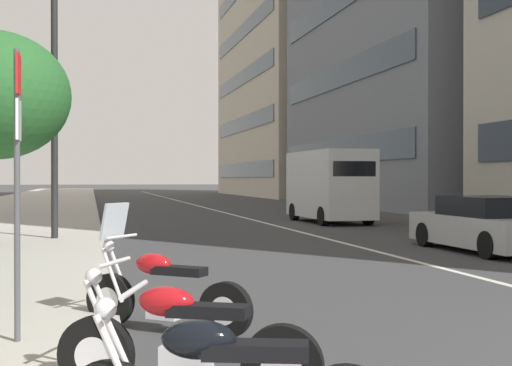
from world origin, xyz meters
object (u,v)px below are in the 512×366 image
object	(u,v)px
parking_sign_by_curb	(18,159)
street_lamp_with_banners	(65,67)
delivery_van_ahead	(329,185)
car_following_behind	(486,225)
motorcycle_mid_row	(184,348)
motorcycle_far_end_row	(163,294)

from	to	relation	value
parking_sign_by_curb	street_lamp_with_banners	xyz separation A→B (m)	(12.16, -0.02, 2.83)
delivery_van_ahead	car_following_behind	bearing A→B (deg)	178.59
motorcycle_mid_row	motorcycle_far_end_row	xyz separation A→B (m)	(2.50, -0.08, 0.02)
delivery_van_ahead	parking_sign_by_curb	bearing A→B (deg)	150.83
motorcycle_mid_row	car_following_behind	size ratio (longest dim) A/B	0.45
delivery_van_ahead	parking_sign_by_curb	distance (m)	21.34
motorcycle_far_end_row	parking_sign_by_curb	size ratio (longest dim) A/B	0.62
street_lamp_with_banners	delivery_van_ahead	bearing A→B (deg)	-55.98
car_following_behind	motorcycle_far_end_row	bearing A→B (deg)	128.85
car_following_behind	parking_sign_by_curb	distance (m)	12.60
street_lamp_with_banners	car_following_behind	bearing A→B (deg)	-114.53
motorcycle_mid_row	street_lamp_with_banners	distance (m)	14.61
motorcycle_far_end_row	delivery_van_ahead	bearing A→B (deg)	-76.72
parking_sign_by_curb	motorcycle_far_end_row	bearing A→B (deg)	-62.47
street_lamp_with_banners	parking_sign_by_curb	bearing A→B (deg)	179.92
delivery_van_ahead	street_lamp_with_banners	size ratio (longest dim) A/B	0.66
motorcycle_mid_row	street_lamp_with_banners	bearing A→B (deg)	-58.47
car_following_behind	delivery_van_ahead	distance (m)	11.28
motorcycle_far_end_row	car_following_behind	xyz separation A→B (m)	(6.84, -8.45, 0.20)
parking_sign_by_curb	street_lamp_with_banners	bearing A→B (deg)	-0.08
car_following_behind	parking_sign_by_curb	xyz separation A→B (m)	(-7.63, 9.95, 1.32)
motorcycle_mid_row	parking_sign_by_curb	size ratio (longest dim) A/B	0.70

